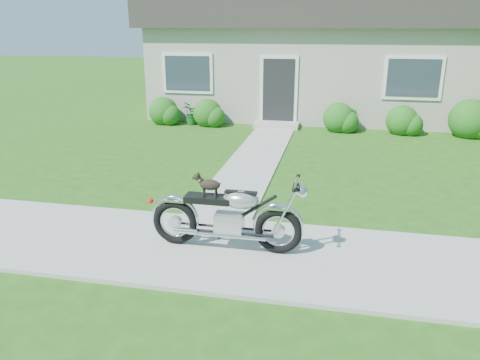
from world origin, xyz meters
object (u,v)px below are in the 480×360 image
potted_plant_left (193,113)px  motorcycle_with_dog (229,216)px  potted_plant_right (353,120)px  house (331,52)px

potted_plant_left → motorcycle_with_dog: bearing=-69.4°
potted_plant_right → motorcycle_with_dog: size_ratio=0.33×
potted_plant_left → potted_plant_right: (5.08, 0.00, -0.01)m
house → potted_plant_right: (0.84, -3.44, -1.79)m
house → potted_plant_left: 5.74m
motorcycle_with_dog → house: bearing=85.0°
house → potted_plant_right: size_ratio=17.29×
house → potted_plant_left: house is taller
potted_plant_left → motorcycle_with_dog: motorcycle_with_dog is taller
potted_plant_left → potted_plant_right: size_ratio=1.03×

